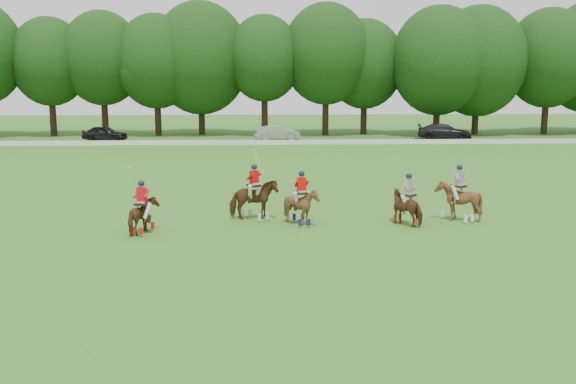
{
  "coord_description": "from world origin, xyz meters",
  "views": [
    {
      "loc": [
        -0.48,
        -22.05,
        6.02
      ],
      "look_at": [
        0.64,
        4.2,
        1.4
      ],
      "focal_mm": 40.0,
      "sensor_mm": 36.0,
      "label": 1
    }
  ],
  "objects_px": {
    "car_left": "(105,133)",
    "polo_red_a": "(143,215)",
    "car_right": "(444,132)",
    "polo_ball": "(304,235)",
    "car_mid": "(277,133)",
    "polo_stripe_a": "(408,206)",
    "polo_stripe_b": "(458,200)",
    "polo_red_b": "(254,199)",
    "polo_red_c": "(301,206)"
  },
  "relations": [
    {
      "from": "polo_red_b",
      "to": "polo_stripe_a",
      "type": "xyz_separation_m",
      "value": [
        6.44,
        -1.28,
        -0.11
      ]
    },
    {
      "from": "polo_ball",
      "to": "car_right",
      "type": "bearing_deg",
      "value": 67.12
    },
    {
      "from": "car_right",
      "to": "polo_stripe_a",
      "type": "bearing_deg",
      "value": 175.23
    },
    {
      "from": "polo_stripe_b",
      "to": "car_mid",
      "type": "bearing_deg",
      "value": 100.25
    },
    {
      "from": "car_left",
      "to": "polo_stripe_a",
      "type": "xyz_separation_m",
      "value": [
        21.65,
        -38.47,
        0.03
      ]
    },
    {
      "from": "car_mid",
      "to": "polo_red_b",
      "type": "xyz_separation_m",
      "value": [
        -1.94,
        -37.19,
        0.15
      ]
    },
    {
      "from": "polo_ball",
      "to": "polo_red_a",
      "type": "bearing_deg",
      "value": 172.97
    },
    {
      "from": "polo_stripe_a",
      "to": "polo_ball",
      "type": "bearing_deg",
      "value": -157.0
    },
    {
      "from": "polo_red_c",
      "to": "polo_stripe_a",
      "type": "relative_size",
      "value": 1.04
    },
    {
      "from": "polo_stripe_a",
      "to": "polo_stripe_b",
      "type": "relative_size",
      "value": 0.9
    },
    {
      "from": "polo_stripe_b",
      "to": "polo_red_b",
      "type": "bearing_deg",
      "value": 175.98
    },
    {
      "from": "car_mid",
      "to": "car_right",
      "type": "xyz_separation_m",
      "value": [
        17.05,
        0.0,
        0.05
      ]
    },
    {
      "from": "car_right",
      "to": "polo_red_a",
      "type": "relative_size",
      "value": 2.04
    },
    {
      "from": "polo_red_b",
      "to": "polo_red_a",
      "type": "bearing_deg",
      "value": -151.25
    },
    {
      "from": "car_left",
      "to": "polo_red_b",
      "type": "distance_m",
      "value": 40.17
    },
    {
      "from": "polo_red_a",
      "to": "polo_stripe_a",
      "type": "height_order",
      "value": "polo_red_a"
    },
    {
      "from": "car_left",
      "to": "polo_stripe_a",
      "type": "distance_m",
      "value": 44.14
    },
    {
      "from": "car_left",
      "to": "polo_red_a",
      "type": "height_order",
      "value": "polo_red_a"
    },
    {
      "from": "polo_stripe_a",
      "to": "car_mid",
      "type": "bearing_deg",
      "value": 96.67
    },
    {
      "from": "polo_stripe_b",
      "to": "polo_ball",
      "type": "xyz_separation_m",
      "value": [
        -6.82,
        -2.57,
        -0.85
      ]
    },
    {
      "from": "polo_ball",
      "to": "car_left",
      "type": "bearing_deg",
      "value": 113.02
    },
    {
      "from": "polo_red_a",
      "to": "polo_ball",
      "type": "relative_size",
      "value": 29.64
    },
    {
      "from": "car_right",
      "to": "polo_stripe_b",
      "type": "height_order",
      "value": "polo_stripe_b"
    },
    {
      "from": "car_right",
      "to": "polo_stripe_a",
      "type": "xyz_separation_m",
      "value": [
        -12.55,
        -38.47,
        -0.01
      ]
    },
    {
      "from": "car_left",
      "to": "polo_ball",
      "type": "distance_m",
      "value": 43.88
    },
    {
      "from": "polo_red_a",
      "to": "polo_red_b",
      "type": "bearing_deg",
      "value": 28.75
    },
    {
      "from": "car_mid",
      "to": "polo_stripe_b",
      "type": "xyz_separation_m",
      "value": [
        6.83,
        -37.8,
        0.16
      ]
    },
    {
      "from": "car_right",
      "to": "polo_ball",
      "type": "xyz_separation_m",
      "value": [
        -17.04,
        -40.38,
        -0.74
      ]
    },
    {
      "from": "car_left",
      "to": "polo_stripe_b",
      "type": "relative_size",
      "value": 1.8
    },
    {
      "from": "car_left",
      "to": "polo_red_b",
      "type": "relative_size",
      "value": 1.48
    },
    {
      "from": "car_mid",
      "to": "polo_stripe_a",
      "type": "distance_m",
      "value": 38.73
    },
    {
      "from": "car_right",
      "to": "polo_red_c",
      "type": "distance_m",
      "value": 41.89
    },
    {
      "from": "car_mid",
      "to": "polo_red_c",
      "type": "height_order",
      "value": "polo_red_c"
    },
    {
      "from": "car_left",
      "to": "polo_red_b",
      "type": "bearing_deg",
      "value": -147.85
    },
    {
      "from": "polo_red_b",
      "to": "polo_ball",
      "type": "relative_size",
      "value": 32.97
    },
    {
      "from": "car_right",
      "to": "polo_red_b",
      "type": "relative_size",
      "value": 1.83
    },
    {
      "from": "car_mid",
      "to": "polo_ball",
      "type": "xyz_separation_m",
      "value": [
        0.01,
        -40.38,
        -0.69
      ]
    },
    {
      "from": "polo_red_a",
      "to": "polo_red_c",
      "type": "distance_m",
      "value": 6.51
    },
    {
      "from": "car_right",
      "to": "polo_red_b",
      "type": "xyz_separation_m",
      "value": [
        -18.99,
        -37.19,
        0.1
      ]
    },
    {
      "from": "polo_stripe_b",
      "to": "polo_red_c",
      "type": "bearing_deg",
      "value": -175.98
    },
    {
      "from": "polo_stripe_b",
      "to": "polo_stripe_a",
      "type": "bearing_deg",
      "value": -164.04
    },
    {
      "from": "polo_red_c",
      "to": "polo_stripe_a",
      "type": "xyz_separation_m",
      "value": [
        4.46,
        -0.19,
        -0.04
      ]
    },
    {
      "from": "car_right",
      "to": "polo_ball",
      "type": "relative_size",
      "value": 60.44
    },
    {
      "from": "polo_red_b",
      "to": "polo_stripe_a",
      "type": "relative_size",
      "value": 1.36
    },
    {
      "from": "car_mid",
      "to": "polo_red_c",
      "type": "bearing_deg",
      "value": 169.82
    },
    {
      "from": "car_mid",
      "to": "polo_red_b",
      "type": "distance_m",
      "value": 37.24
    },
    {
      "from": "car_right",
      "to": "polo_stripe_b",
      "type": "distance_m",
      "value": 39.16
    },
    {
      "from": "car_right",
      "to": "polo_red_b",
      "type": "height_order",
      "value": "polo_red_b"
    },
    {
      "from": "polo_stripe_a",
      "to": "polo_red_a",
      "type": "bearing_deg",
      "value": -174.08
    },
    {
      "from": "car_left",
      "to": "car_right",
      "type": "bearing_deg",
      "value": -80.09
    }
  ]
}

